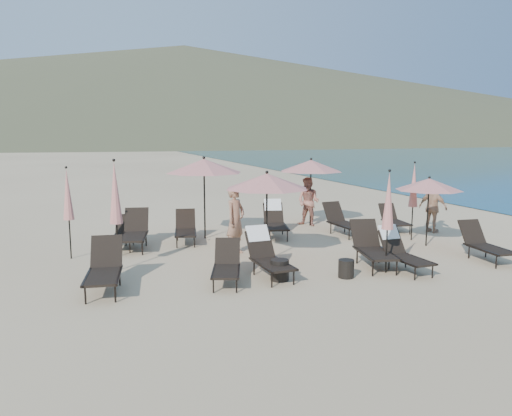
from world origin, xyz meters
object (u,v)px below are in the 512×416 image
object	(u,v)px
lounger_0	(104,268)
lounger_7	(135,231)
lounger_4	(402,251)
umbrella_open_3	(311,166)
lounger_2	(267,254)
side_table_1	(346,269)
beachgoer_a	(235,220)
umbrella_open_1	(429,184)
side_table_0	(280,270)
lounger_3	(372,247)
beachgoer_b	(308,202)
umbrella_open_2	(204,166)
umbrella_closed_2	(68,195)
lounger_8	(186,228)
lounger_5	(485,243)
umbrella_closed_1	(414,186)
lounger_9	(275,219)
umbrella_closed_0	(388,201)
beachgoer_c	(433,207)
lounger_1	(227,265)
lounger_6	(124,233)
lounger_10	(342,220)
umbrella_closed_3	(115,193)
lounger_11	(394,219)
umbrella_open_0	(267,181)

from	to	relation	value
lounger_0	lounger_7	size ratio (longest dim) A/B	0.96
lounger_4	umbrella_open_3	world-z (taller)	umbrella_open_3
lounger_2	side_table_1	distance (m)	1.82
beachgoer_a	umbrella_open_1	bearing A→B (deg)	-47.93
side_table_0	beachgoer_a	xyz separation A→B (m)	(-0.19, 2.65, 0.69)
beachgoer_a	lounger_3	bearing A→B (deg)	-77.89
beachgoer_b	umbrella_open_2	bearing A→B (deg)	-115.43
umbrella_open_3	side_table_1	xyz separation A→B (m)	(-2.03, -6.00, -1.89)
lounger_0	umbrella_closed_2	bearing A→B (deg)	111.78
lounger_0	lounger_8	xyz separation A→B (m)	(2.54, 3.91, -0.05)
lounger_5	umbrella_closed_1	distance (m)	2.93
lounger_9	umbrella_closed_0	bearing A→B (deg)	-64.93
beachgoer_c	lounger_1	bearing A→B (deg)	88.87
lounger_3	side_table_0	bearing A→B (deg)	-159.90
umbrella_open_1	umbrella_closed_2	xyz separation A→B (m)	(-9.64, 1.94, -0.11)
lounger_1	lounger_6	world-z (taller)	lounger_1
lounger_2	umbrella_open_1	bearing A→B (deg)	10.93
lounger_10	umbrella_closed_3	distance (m)	7.47
beachgoer_b	lounger_3	bearing A→B (deg)	-46.10
lounger_4	umbrella_closed_2	xyz separation A→B (m)	(-7.41, 3.82, 1.20)
lounger_1	lounger_7	world-z (taller)	lounger_7
lounger_10	side_table_0	bearing A→B (deg)	-137.32
umbrella_open_1	beachgoer_c	xyz separation A→B (m)	(1.45, 1.54, -0.96)
umbrella_closed_1	umbrella_closed_0	bearing A→B (deg)	-135.44
lounger_4	umbrella_closed_1	world-z (taller)	umbrella_closed_1
lounger_4	lounger_9	distance (m)	4.89
lounger_7	umbrella_closed_0	size ratio (longest dim) A/B	0.79
lounger_2	lounger_4	xyz separation A→B (m)	(3.18, -0.66, -0.03)
lounger_9	lounger_11	size ratio (longest dim) A/B	1.21
lounger_9	umbrella_closed_2	world-z (taller)	umbrella_closed_2
lounger_3	umbrella_closed_2	distance (m)	7.78
umbrella_closed_3	lounger_0	bearing A→B (deg)	-105.00
umbrella_open_1	umbrella_closed_1	bearing A→B (deg)	83.44
umbrella_closed_0	beachgoer_c	bearing A→B (deg)	40.03
umbrella_open_2	lounger_6	bearing A→B (deg)	-171.71
lounger_7	side_table_0	size ratio (longest dim) A/B	4.14
lounger_9	lounger_10	world-z (taller)	lounger_9
lounger_0	umbrella_open_0	world-z (taller)	umbrella_open_0
umbrella_open_2	lounger_2	bearing A→B (deg)	-85.51
umbrella_closed_3	lounger_11	bearing A→B (deg)	11.53
umbrella_open_3	lounger_5	bearing A→B (deg)	-70.50
lounger_0	beachgoer_c	distance (m)	10.74
lounger_7	lounger_8	distance (m)	1.54
umbrella_open_0	umbrella_closed_3	xyz separation A→B (m)	(-3.65, 0.34, -0.19)
umbrella_open_0	side_table_1	world-z (taller)	umbrella_open_0
beachgoer_b	umbrella_closed_1	bearing A→B (deg)	-5.71
lounger_4	umbrella_open_0	world-z (taller)	umbrella_open_0
lounger_7	lounger_8	world-z (taller)	lounger_7
lounger_2	umbrella_closed_3	distance (m)	3.80
lounger_3	beachgoer_a	world-z (taller)	beachgoer_a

